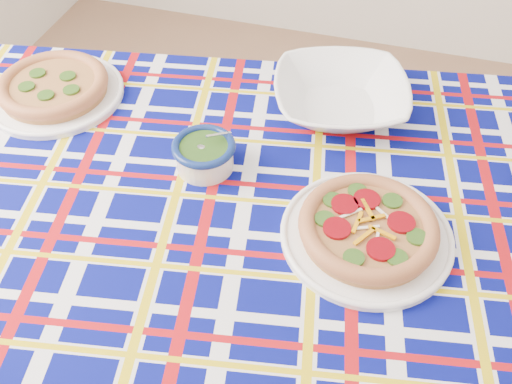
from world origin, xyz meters
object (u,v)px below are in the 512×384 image
(dining_table, at_px, (277,245))
(pesto_bowl, at_px, (204,153))
(serving_bowl, at_px, (340,96))
(main_focaccia_plate, at_px, (368,227))

(dining_table, xyz_separation_m, pesto_bowl, (-0.18, 0.10, 0.12))
(serving_bowl, bearing_deg, pesto_bowl, -131.23)
(dining_table, bearing_deg, serving_bowl, 72.26)
(pesto_bowl, relative_size, serving_bowl, 0.43)
(dining_table, height_order, main_focaccia_plate, main_focaccia_plate)
(pesto_bowl, xyz_separation_m, serving_bowl, (0.23, 0.27, -0.00))
(dining_table, relative_size, pesto_bowl, 13.85)
(dining_table, distance_m, serving_bowl, 0.39)
(dining_table, distance_m, pesto_bowl, 0.24)
(dining_table, relative_size, main_focaccia_plate, 5.52)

